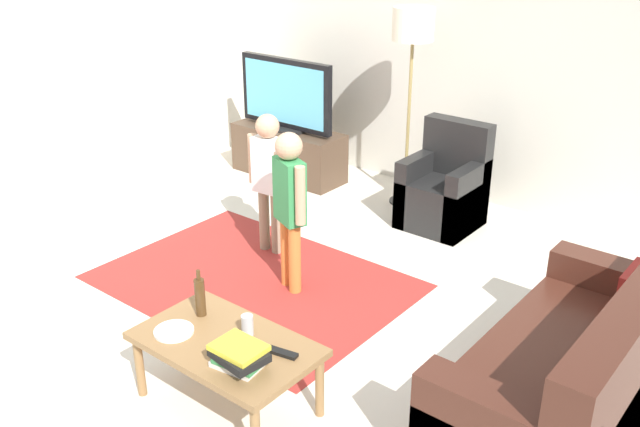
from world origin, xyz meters
TOP-DOWN VIEW (x-y plane):
  - ground at (0.00, 0.00)m, footprint 7.80×7.80m
  - wall_back at (0.00, 3.00)m, footprint 6.00×0.12m
  - area_rug at (-0.52, 0.46)m, footprint 2.20×1.60m
  - tv_stand at (-1.78, 2.30)m, footprint 1.20×0.44m
  - tv at (-1.78, 2.28)m, footprint 1.10×0.28m
  - couch at (1.89, 0.44)m, footprint 0.80×1.80m
  - armchair at (0.05, 2.26)m, footprint 0.60×0.60m
  - floor_lamp at (-0.47, 2.45)m, footprint 0.36×0.36m
  - child_near_tv at (-0.77, 0.92)m, footprint 0.38×0.18m
  - child_center at (-0.25, 0.57)m, footprint 0.37×0.23m
  - coffee_table at (0.34, -0.64)m, footprint 1.00×0.60m
  - book_stack at (0.57, -0.75)m, footprint 0.30×0.23m
  - bottle at (0.04, -0.54)m, footprint 0.06×0.06m
  - tv_remote at (0.66, -0.54)m, footprint 0.18×0.08m
  - soda_can at (0.39, -0.52)m, footprint 0.07×0.07m
  - plate at (0.06, -0.76)m, footprint 0.22×0.22m

SIDE VIEW (x-z plane):
  - ground at x=0.00m, z-range 0.00..0.00m
  - area_rug at x=-0.52m, z-range 0.00..0.01m
  - tv_stand at x=-1.78m, z-range -0.01..0.49m
  - couch at x=1.89m, z-range -0.14..0.72m
  - armchair at x=0.05m, z-range -0.15..0.75m
  - coffee_table at x=0.34m, z-range 0.16..0.58m
  - plate at x=0.06m, z-range 0.42..0.44m
  - tv_remote at x=0.66m, z-range 0.42..0.44m
  - soda_can at x=0.39m, z-range 0.42..0.54m
  - book_stack at x=0.57m, z-range 0.42..0.55m
  - bottle at x=0.04m, z-range 0.40..0.68m
  - child_near_tv at x=-0.77m, z-range 0.12..1.25m
  - child_center at x=-0.25m, z-range 0.12..1.30m
  - tv at x=-1.78m, z-range 0.49..1.20m
  - wall_back at x=0.00m, z-range 0.00..2.70m
  - floor_lamp at x=-0.47m, z-range 0.65..2.43m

